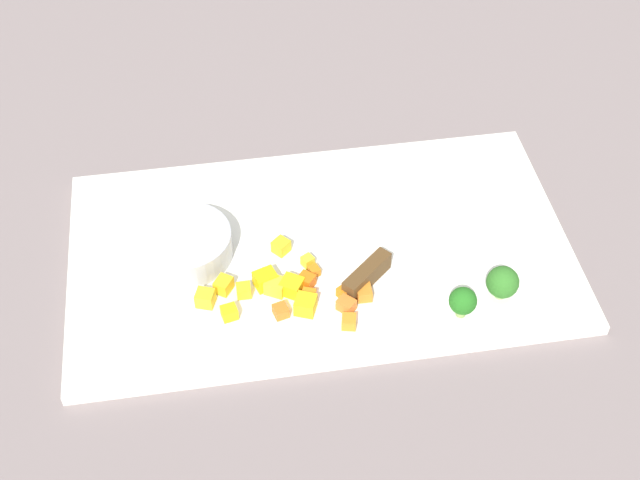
% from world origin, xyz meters
% --- Properties ---
extents(ground_plane, '(4.00, 4.00, 0.00)m').
position_xyz_m(ground_plane, '(0.00, 0.00, 0.00)').
color(ground_plane, slate).
extents(cutting_board, '(0.53, 0.30, 0.01)m').
position_xyz_m(cutting_board, '(0.00, 0.00, 0.01)').
color(cutting_board, white).
rests_on(cutting_board, ground_plane).
extents(prep_bowl, '(0.10, 0.10, 0.03)m').
position_xyz_m(prep_bowl, '(-0.14, 0.01, 0.03)').
color(prep_bowl, '#B7B9C4').
rests_on(prep_bowl, cutting_board).
extents(chef_knife, '(0.23, 0.21, 0.02)m').
position_xyz_m(chef_knife, '(0.08, -0.02, 0.02)').
color(chef_knife, silver).
rests_on(chef_knife, cutting_board).
extents(carrot_dice_0, '(0.02, 0.02, 0.01)m').
position_xyz_m(carrot_dice_0, '(-0.02, -0.07, 0.02)').
color(carrot_dice_0, orange).
rests_on(carrot_dice_0, cutting_board).
extents(carrot_dice_1, '(0.02, 0.02, 0.01)m').
position_xyz_m(carrot_dice_1, '(0.01, -0.11, 0.02)').
color(carrot_dice_1, orange).
rests_on(carrot_dice_1, cutting_board).
extents(carrot_dice_2, '(0.02, 0.02, 0.01)m').
position_xyz_m(carrot_dice_2, '(-0.05, -0.08, 0.02)').
color(carrot_dice_2, orange).
rests_on(carrot_dice_2, cutting_board).
extents(carrot_dice_3, '(0.02, 0.02, 0.01)m').
position_xyz_m(carrot_dice_3, '(0.03, -0.07, 0.02)').
color(carrot_dice_3, orange).
rests_on(carrot_dice_3, cutting_board).
extents(carrot_dice_4, '(0.02, 0.02, 0.01)m').
position_xyz_m(carrot_dice_4, '(-0.02, -0.05, 0.02)').
color(carrot_dice_4, orange).
rests_on(carrot_dice_4, cutting_board).
extents(carrot_dice_5, '(0.02, 0.02, 0.01)m').
position_xyz_m(carrot_dice_5, '(0.01, -0.09, 0.02)').
color(carrot_dice_5, orange).
rests_on(carrot_dice_5, cutting_board).
extents(carrot_dice_6, '(0.02, 0.02, 0.01)m').
position_xyz_m(carrot_dice_6, '(0.01, -0.07, 0.02)').
color(carrot_dice_6, orange).
rests_on(carrot_dice_6, cutting_board).
extents(carrot_dice_7, '(0.01, 0.01, 0.01)m').
position_xyz_m(carrot_dice_7, '(-0.01, -0.04, 0.02)').
color(carrot_dice_7, orange).
rests_on(carrot_dice_7, cutting_board).
extents(pepper_dice_0, '(0.02, 0.02, 0.02)m').
position_xyz_m(pepper_dice_0, '(-0.12, -0.06, 0.02)').
color(pepper_dice_0, yellow).
rests_on(pepper_dice_0, cutting_board).
extents(pepper_dice_1, '(0.03, 0.03, 0.02)m').
position_xyz_m(pepper_dice_1, '(-0.03, -0.08, 0.02)').
color(pepper_dice_1, yellow).
rests_on(pepper_dice_1, cutting_board).
extents(pepper_dice_2, '(0.01, 0.01, 0.01)m').
position_xyz_m(pepper_dice_2, '(-0.02, -0.02, 0.02)').
color(pepper_dice_2, yellow).
rests_on(pepper_dice_2, cutting_board).
extents(pepper_dice_3, '(0.02, 0.02, 0.01)m').
position_xyz_m(pepper_dice_3, '(-0.04, -0.00, 0.02)').
color(pepper_dice_3, yellow).
rests_on(pepper_dice_3, cutting_board).
extents(pepper_dice_4, '(0.02, 0.02, 0.01)m').
position_xyz_m(pepper_dice_4, '(-0.10, -0.08, 0.02)').
color(pepper_dice_4, yellow).
rests_on(pepper_dice_4, cutting_board).
extents(pepper_dice_5, '(0.02, 0.02, 0.02)m').
position_xyz_m(pepper_dice_5, '(-0.11, -0.04, 0.02)').
color(pepper_dice_5, yellow).
rests_on(pepper_dice_5, cutting_board).
extents(pepper_dice_6, '(0.03, 0.02, 0.02)m').
position_xyz_m(pepper_dice_6, '(-0.06, -0.04, 0.02)').
color(pepper_dice_6, yellow).
rests_on(pepper_dice_6, cutting_board).
extents(pepper_dice_7, '(0.03, 0.02, 0.02)m').
position_xyz_m(pepper_dice_7, '(-0.05, -0.05, 0.02)').
color(pepper_dice_7, yellow).
rests_on(pepper_dice_7, cutting_board).
extents(pepper_dice_8, '(0.01, 0.01, 0.01)m').
position_xyz_m(pepper_dice_8, '(-0.09, -0.05, 0.02)').
color(pepper_dice_8, yellow).
rests_on(pepper_dice_8, cutting_board).
extents(pepper_dice_9, '(0.03, 0.03, 0.02)m').
position_xyz_m(pepper_dice_9, '(-0.04, -0.06, 0.02)').
color(pepper_dice_9, yellow).
rests_on(pepper_dice_9, cutting_board).
extents(broccoli_floret_0, '(0.03, 0.03, 0.04)m').
position_xyz_m(broccoli_floret_0, '(0.17, -0.09, 0.03)').
color(broccoli_floret_0, '#91B16B').
rests_on(broccoli_floret_0, cutting_board).
extents(broccoli_floret_1, '(0.03, 0.03, 0.03)m').
position_xyz_m(broccoli_floret_1, '(0.12, -0.11, 0.03)').
color(broccoli_floret_1, '#8BAB58').
rests_on(broccoli_floret_1, cutting_board).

